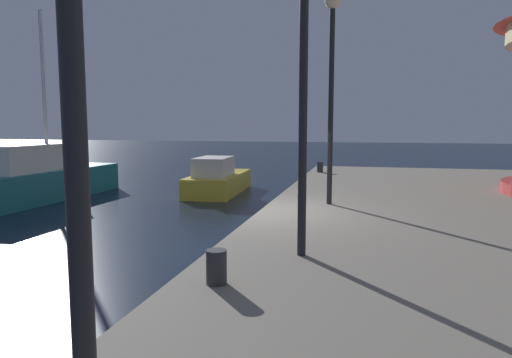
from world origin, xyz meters
TOP-DOWN VIEW (x-y plane):
  - ground_plane at (0.00, 0.00)m, footprint 120.00×120.00m
  - sailboat_teal at (-8.83, 4.17)m, footprint 2.07×7.02m
  - motorboat_yellow at (-3.35, 7.29)m, footprint 1.88×4.45m
  - lamp_post_mid_promenade at (1.35, -3.30)m, footprint 0.36×0.36m
  - lamp_post_far_end at (1.37, 1.10)m, footprint 0.36×0.36m
  - bollard_center at (0.43, 8.30)m, footprint 0.24×0.24m
  - bollard_north at (0.57, -4.73)m, footprint 0.24×0.24m

SIDE VIEW (x-z plane):
  - ground_plane at x=0.00m, z-range 0.00..0.00m
  - motorboat_yellow at x=-3.35m, z-range -0.18..1.24m
  - sailboat_teal at x=-8.83m, z-range -2.51..4.00m
  - bollard_center at x=0.43m, z-range 0.80..1.20m
  - bollard_north at x=0.57m, z-range 0.80..1.20m
  - lamp_post_mid_promenade at x=1.35m, z-range 1.56..5.58m
  - lamp_post_far_end at x=1.37m, z-range 1.63..6.33m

